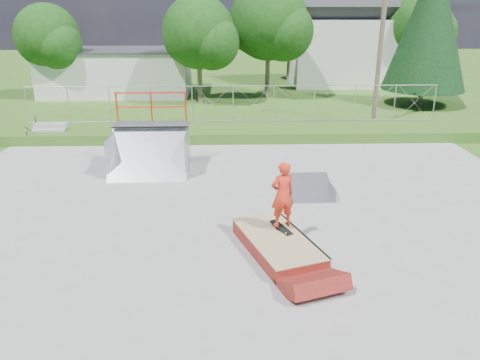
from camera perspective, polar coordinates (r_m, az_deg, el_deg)
The scene contains 19 objects.
ground at distance 13.59m, azimuth -0.04°, elevation -5.11°, with size 120.00×120.00×0.00m, color #35601B.
concrete_pad at distance 13.58m, azimuth -0.04°, elevation -5.04°, with size 20.00×16.00×0.04m, color gray.
grass_berm at distance 22.48m, azimuth -0.78°, elevation 5.89°, with size 24.00×3.00×0.50m, color #35601B.
grind_box at distance 11.91m, azimuth 4.57°, elevation -7.90°, with size 2.24×3.17×0.43m.
quarter_pipe at distance 17.47m, azimuth -11.10°, elevation 5.26°, with size 2.83×2.40×2.83m, color #9A9DA2, non-canonical shape.
flat_bank_ramp at distance 15.53m, azimuth 8.32°, elevation -1.04°, with size 1.57×1.67×0.48m, color #9A9DA2, non-canonical shape.
skateboard at distance 12.21m, azimuth 5.06°, elevation -5.84°, with size 0.22×0.80×0.02m, color black.
skater at distance 11.85m, azimuth 5.19°, elevation -2.11°, with size 0.63×0.41×1.72m, color red.
concrete_stairs at distance 23.14m, azimuth -22.38°, elevation 5.15°, with size 1.50×1.60×0.80m, color gray, non-canonical shape.
chain_link_fence at distance 23.21m, azimuth -0.84°, elevation 9.25°, with size 20.00×0.06×1.80m, color #9C9EA5, non-canonical shape.
utility_building_flat at distance 35.38m, azimuth -14.57°, elevation 12.59°, with size 10.00×6.00×3.00m, color silver.
gable_house at distance 39.46m, azimuth 12.51°, elevation 16.90°, with size 8.40×6.08×8.94m.
utility_pole at distance 25.59m, azimuth 16.76°, elevation 15.34°, with size 0.24×0.24×8.00m, color brown.
tree_left_near at distance 30.19m, azimuth -4.60°, elevation 17.17°, with size 4.76×4.48×6.65m.
tree_center at distance 32.26m, azimuth 4.04°, elevation 18.45°, with size 5.44×5.12×7.60m.
tree_left_far at distance 34.14m, azimuth -22.14°, elevation 15.66°, with size 4.42×4.16×6.18m.
tree_right_far at distance 38.98m, azimuth 21.26°, elevation 17.06°, with size 5.10×4.80×7.12m.
tree_back_mid at distance 40.58m, azimuth 6.42°, elevation 17.02°, with size 4.08×3.84×5.70m.
conifer_tree at distance 31.80m, azimuth 22.19°, elevation 17.44°, with size 5.04×5.04×9.10m.
Camera 1 is at (-0.37, -12.28, 5.82)m, focal length 35.00 mm.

